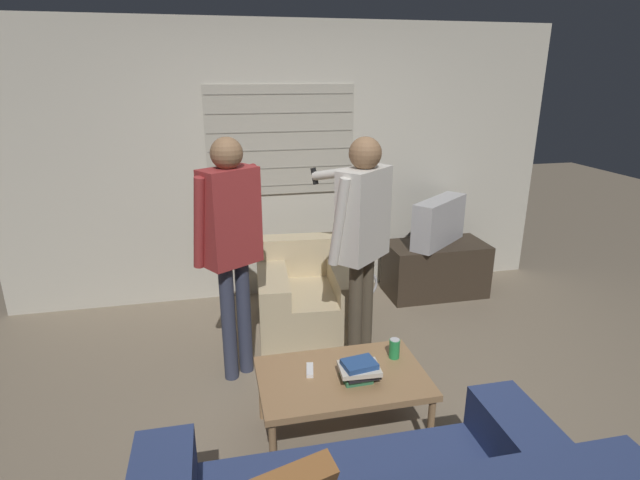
% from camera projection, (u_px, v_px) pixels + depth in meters
% --- Properties ---
extents(ground_plane, '(16.00, 16.00, 0.00)m').
position_uv_depth(ground_plane, '(340.00, 415.00, 3.22)').
color(ground_plane, '#7F705B').
extents(wall_back, '(5.20, 0.08, 2.55)m').
position_uv_depth(wall_back, '(287.00, 164.00, 4.69)').
color(wall_back, '#BCB7A8').
rests_on(wall_back, ground_plane).
extents(armchair_beige, '(0.92, 0.95, 0.73)m').
position_uv_depth(armchair_beige, '(309.00, 296.00, 4.26)').
color(armchair_beige, '#C6B289').
rests_on(armchair_beige, ground_plane).
extents(coffee_table, '(0.98, 0.62, 0.43)m').
position_uv_depth(coffee_table, '(342.00, 381.00, 2.92)').
color(coffee_table, '#9E754C').
rests_on(coffee_table, ground_plane).
extents(tv_stand, '(0.96, 0.49, 0.52)m').
position_uv_depth(tv_stand, '(435.00, 269.00, 4.93)').
color(tv_stand, '#33281E').
rests_on(tv_stand, ground_plane).
extents(tv, '(0.70, 0.61, 0.45)m').
position_uv_depth(tv, '(439.00, 222.00, 4.77)').
color(tv, '#B2B2B7').
rests_on(tv, tv_stand).
extents(person_left_standing, '(0.48, 0.83, 1.72)m').
position_uv_depth(person_left_standing, '(230.00, 232.00, 3.33)').
color(person_left_standing, '#33384C').
rests_on(person_left_standing, ground_plane).
extents(person_right_standing, '(0.51, 0.85, 1.70)m').
position_uv_depth(person_right_standing, '(362.00, 226.00, 3.46)').
color(person_right_standing, '#4C4233').
rests_on(person_right_standing, ground_plane).
extents(book_stack, '(0.24, 0.19, 0.13)m').
position_uv_depth(book_stack, '(359.00, 370.00, 2.84)').
color(book_stack, '#33754C').
rests_on(book_stack, coffee_table).
extents(soda_can, '(0.07, 0.07, 0.13)m').
position_uv_depth(soda_can, '(394.00, 348.00, 3.06)').
color(soda_can, '#238E47').
rests_on(soda_can, coffee_table).
extents(spare_remote, '(0.06, 0.14, 0.02)m').
position_uv_depth(spare_remote, '(310.00, 370.00, 2.93)').
color(spare_remote, white).
rests_on(spare_remote, coffee_table).
extents(floor_fan, '(0.30, 0.20, 0.38)m').
position_uv_depth(floor_fan, '(362.00, 290.00, 4.65)').
color(floor_fan, '#A8A8AD').
rests_on(floor_fan, ground_plane).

